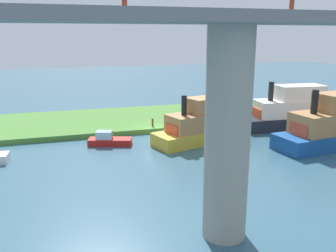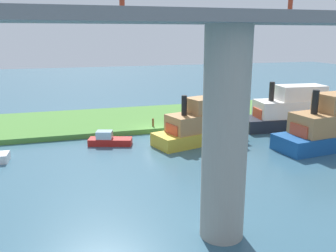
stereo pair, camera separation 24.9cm
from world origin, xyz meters
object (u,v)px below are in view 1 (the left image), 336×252
person_on_bank (197,116)px  skiff_small (202,124)px  motorboat_white (290,111)px  mooring_post (153,122)px  riverboat_paddlewheel (109,140)px  houseboat_blue (333,125)px  bridge_pylon (227,137)px

person_on_bank → skiff_small: (1.53, 5.29, 0.48)m
skiff_small → motorboat_white: bearing=-169.8°
mooring_post → riverboat_paddlewheel: size_ratio=0.20×
houseboat_blue → mooring_post: bearing=-34.7°
mooring_post → houseboat_blue: size_ratio=0.08×
person_on_bank → riverboat_paddlewheel: bearing=21.2°
bridge_pylon → skiff_small: size_ratio=1.09×
houseboat_blue → riverboat_paddlewheel: (19.05, -6.15, -1.48)m
person_on_bank → bridge_pylon: bearing=72.2°
houseboat_blue → skiff_small: bearing=-24.3°
houseboat_blue → motorboat_white: houseboat_blue is taller
mooring_post → skiff_small: (-3.48, 4.94, 0.76)m
bridge_pylon → person_on_bank: bridge_pylon is taller
person_on_bank → motorboat_white: motorboat_white is taller
riverboat_paddlewheel → mooring_post: bearing=-144.8°
bridge_pylon → mooring_post: size_ratio=12.29×
mooring_post → houseboat_blue: houseboat_blue is taller
houseboat_blue → skiff_small: 11.56m
person_on_bank → motorboat_white: 9.85m
bridge_pylon → motorboat_white: size_ratio=1.01×
person_on_bank → skiff_small: 5.53m
mooring_post → riverboat_paddlewheel: mooring_post is taller
motorboat_white → skiff_small: motorboat_white is taller
houseboat_blue → skiff_small: houseboat_blue is taller
bridge_pylon → skiff_small: (-5.18, -15.63, -3.43)m
motorboat_white → houseboat_blue: bearing=88.0°
motorboat_white → skiff_small: bearing=10.2°
person_on_bank → riverboat_paddlewheel: (10.05, 3.90, -0.74)m
bridge_pylon → mooring_post: bridge_pylon is taller
riverboat_paddlewheel → bridge_pylon: bearing=101.1°
mooring_post → motorboat_white: 14.59m
motorboat_white → skiff_small: 10.95m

